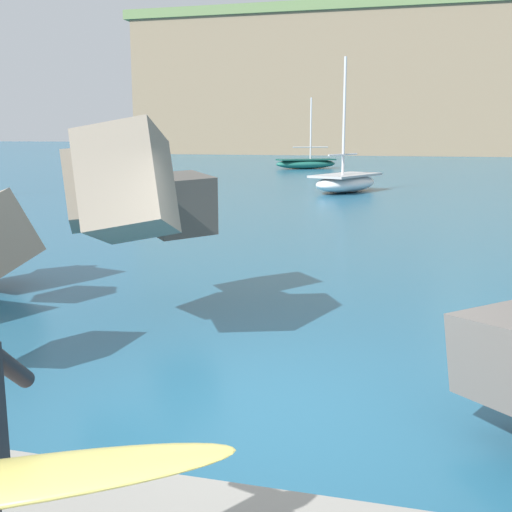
# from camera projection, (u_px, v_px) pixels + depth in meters

# --- Properties ---
(ground_plane) EXTENTS (400.00, 400.00, 0.00)m
(ground_plane) POSITION_uv_depth(u_px,v_px,m) (258.00, 405.00, 6.25)
(ground_plane) COLOR #235B7A
(boat_near_centre) EXTENTS (4.91, 3.95, 5.35)m
(boat_near_centre) POSITION_uv_depth(u_px,v_px,m) (306.00, 163.00, 48.79)
(boat_near_centre) COLOR #1E6656
(boat_near_centre) RESTS_ON ground
(boat_mid_right) EXTENTS (3.35, 4.68, 5.98)m
(boat_mid_right) POSITION_uv_depth(u_px,v_px,m) (346.00, 182.00, 29.15)
(boat_mid_right) COLOR white
(boat_mid_right) RESTS_ON ground
(headland_bluff) EXTENTS (80.82, 31.35, 18.52)m
(headland_bluff) POSITION_uv_depth(u_px,v_px,m) (440.00, 86.00, 88.82)
(headland_bluff) COLOR #847056
(headland_bluff) RESTS_ON ground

